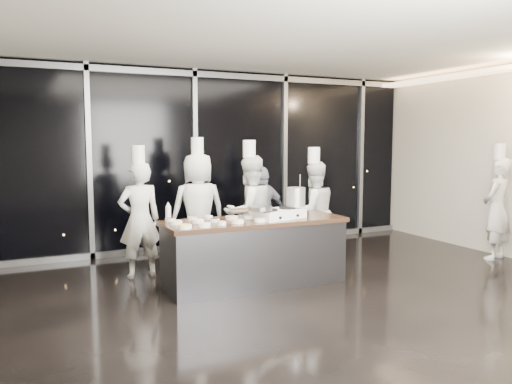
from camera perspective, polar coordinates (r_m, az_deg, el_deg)
ground at (r=6.11m, az=3.52°, el=-12.69°), size 9.00×9.00×0.00m
room_shell at (r=5.89m, az=5.18°, el=8.78°), size 9.02×7.02×3.21m
window_wall at (r=8.96m, az=-7.03°, el=3.65°), size 8.90×0.11×3.20m
demo_counter at (r=6.76m, az=-0.15°, el=-6.86°), size 2.46×0.86×0.90m
stove at (r=6.74m, az=2.56°, el=-2.49°), size 0.75×0.56×0.14m
frying_pan at (r=6.51m, az=0.40°, el=-1.86°), size 0.59×0.39×0.05m
stock_pot at (r=6.91m, az=4.57°, el=-0.56°), size 0.31×0.31×0.26m
prep_bowls at (r=6.40m, az=-5.25°, el=-3.32°), size 1.20×0.73×0.05m
squeeze_bottle at (r=6.61m, az=-10.00°, el=-2.25°), size 0.07×0.07×0.26m
chef_far_left at (r=7.27m, az=-13.17°, el=-2.95°), size 0.63×0.43×1.88m
chef_left at (r=7.74m, az=-6.64°, el=-1.94°), size 0.87×0.58×2.00m
chef_center at (r=7.53m, az=-0.77°, el=-2.31°), size 0.93×0.78×1.95m
guest at (r=8.08m, az=0.73°, el=-2.47°), size 0.95×0.53×1.54m
chef_right at (r=8.05m, az=6.56°, el=-2.19°), size 0.81×0.64×1.84m
chef_side at (r=9.04m, az=25.80°, el=-1.60°), size 0.71×0.58×1.90m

